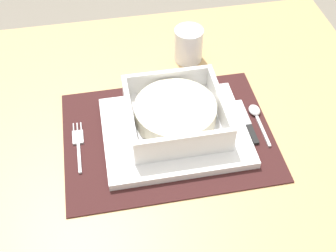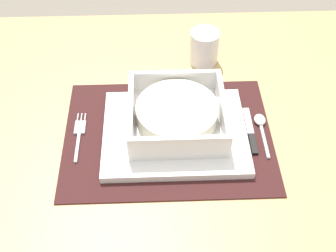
{
  "view_description": "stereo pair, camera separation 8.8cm",
  "coord_description": "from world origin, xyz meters",
  "px_view_note": "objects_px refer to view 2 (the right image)",
  "views": [
    {
      "loc": [
        -0.14,
        -0.64,
        1.41
      ],
      "look_at": [
        -0.03,
        -0.05,
        0.76
      ],
      "focal_mm": 47.34,
      "sensor_mm": 36.0,
      "label": 1
    },
    {
      "loc": [
        -0.05,
        -0.65,
        1.41
      ],
      "look_at": [
        -0.03,
        -0.05,
        0.76
      ],
      "focal_mm": 47.34,
      "sensor_mm": 36.0,
      "label": 2
    }
  ],
  "objects_px": {
    "fork": "(79,133)",
    "spoon": "(261,124)",
    "butter_knife": "(251,133)",
    "drinking_glass": "(204,49)",
    "dining_table": "(180,148)",
    "porridge_bowl": "(177,114)"
  },
  "relations": [
    {
      "from": "dining_table",
      "to": "fork",
      "type": "distance_m",
      "value": 0.24
    },
    {
      "from": "dining_table",
      "to": "spoon",
      "type": "height_order",
      "value": "spoon"
    },
    {
      "from": "dining_table",
      "to": "spoon",
      "type": "distance_m",
      "value": 0.2
    },
    {
      "from": "porridge_bowl",
      "to": "spoon",
      "type": "distance_m",
      "value": 0.18
    },
    {
      "from": "spoon",
      "to": "drinking_glass",
      "type": "relative_size",
      "value": 1.41
    },
    {
      "from": "butter_knife",
      "to": "fork",
      "type": "bearing_deg",
      "value": -178.02
    },
    {
      "from": "dining_table",
      "to": "spoon",
      "type": "xyz_separation_m",
      "value": [
        0.16,
        -0.04,
        0.11
      ]
    },
    {
      "from": "dining_table",
      "to": "spoon",
      "type": "relative_size",
      "value": 8.04
    },
    {
      "from": "fork",
      "to": "spoon",
      "type": "xyz_separation_m",
      "value": [
        0.37,
        0.01,
        0.0
      ]
    },
    {
      "from": "dining_table",
      "to": "drinking_glass",
      "type": "relative_size",
      "value": 11.37
    },
    {
      "from": "porridge_bowl",
      "to": "spoon",
      "type": "relative_size",
      "value": 1.66
    },
    {
      "from": "fork",
      "to": "spoon",
      "type": "relative_size",
      "value": 1.11
    },
    {
      "from": "drinking_glass",
      "to": "fork",
      "type": "bearing_deg",
      "value": -140.31
    },
    {
      "from": "butter_knife",
      "to": "drinking_glass",
      "type": "xyz_separation_m",
      "value": [
        -0.08,
        0.24,
        0.03
      ]
    },
    {
      "from": "dining_table",
      "to": "drinking_glass",
      "type": "xyz_separation_m",
      "value": [
        0.06,
        0.18,
        0.14
      ]
    },
    {
      "from": "spoon",
      "to": "drinking_glass",
      "type": "distance_m",
      "value": 0.24
    },
    {
      "from": "spoon",
      "to": "porridge_bowl",
      "type": "bearing_deg",
      "value": 176.38
    },
    {
      "from": "fork",
      "to": "dining_table",
      "type": "bearing_deg",
      "value": 9.24
    },
    {
      "from": "porridge_bowl",
      "to": "drinking_glass",
      "type": "height_order",
      "value": "drinking_glass"
    },
    {
      "from": "spoon",
      "to": "butter_knife",
      "type": "bearing_deg",
      "value": -140.95
    },
    {
      "from": "fork",
      "to": "butter_knife",
      "type": "height_order",
      "value": "butter_knife"
    },
    {
      "from": "fork",
      "to": "spoon",
      "type": "height_order",
      "value": "spoon"
    }
  ]
}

